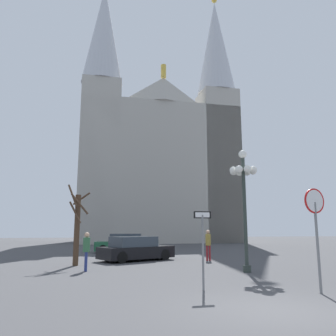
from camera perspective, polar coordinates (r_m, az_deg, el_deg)
The scene contains 10 objects.
ground_plane at distance 9.07m, azimuth 18.22°, elevation -21.90°, with size 120.00×120.00×0.00m, color #424244.
cathedral at distance 46.64m, azimuth -1.72°, elevation 2.21°, with size 21.34×12.34×35.58m.
stop_sign at distance 11.45m, azimuth 23.64°, elevation -7.86°, with size 0.77×0.21×3.15m.
one_way_arrow_sign at distance 11.13m, azimuth 5.88°, elevation -12.18°, with size 0.58×0.07×2.46m.
street_lamp at distance 15.89m, azimuth 12.67°, elevation -2.93°, with size 1.31×1.31×5.49m.
bare_tree at distance 18.58m, azimuth -15.11°, elevation -9.37°, with size 1.20×1.22×4.19m.
parked_car_near_green at distance 27.23m, azimuth -7.45°, elevation -12.55°, with size 4.41×2.31×1.45m.
parked_car_far_black at distance 20.72m, azimuth -5.49°, elevation -13.47°, with size 4.75×3.69×1.40m.
pedestrian_walking at distance 16.14m, azimuth -13.59°, elevation -12.91°, with size 0.32×0.32×1.72m.
pedestrian_standing at distance 20.71m, azimuth 6.79°, elevation -12.27°, with size 0.32×0.32×1.79m.
Camera 1 is at (-4.09, -7.85, 1.95)m, focal length 36.15 mm.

